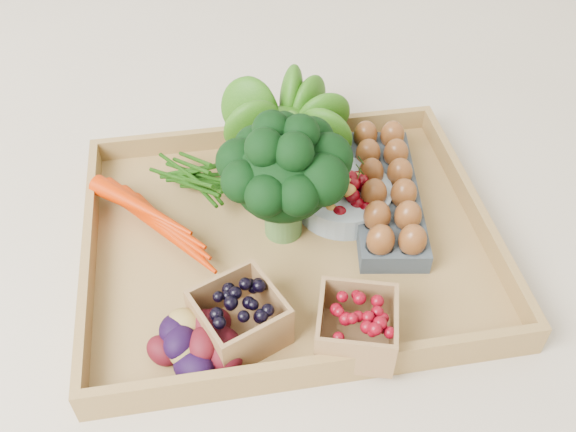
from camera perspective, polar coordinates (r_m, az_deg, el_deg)
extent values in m
plane|color=beige|center=(0.91, 0.00, -2.67)|extent=(4.00, 4.00, 0.00)
cube|color=#A07B43|center=(0.90, 0.00, -2.35)|extent=(0.55, 0.45, 0.01)
sphere|color=#164B0B|center=(0.99, -0.03, 8.68)|extent=(0.14, 0.14, 0.14)
cylinder|color=#8C9EA5|center=(0.93, 4.94, 1.67)|extent=(0.14, 0.14, 0.04)
cube|color=#3C464D|center=(0.94, 8.61, 1.70)|extent=(0.13, 0.28, 0.03)
cube|color=black|center=(0.77, -4.34, -8.96)|extent=(0.12, 0.12, 0.06)
cube|color=#65040F|center=(0.77, 6.10, -9.72)|extent=(0.11, 0.11, 0.06)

